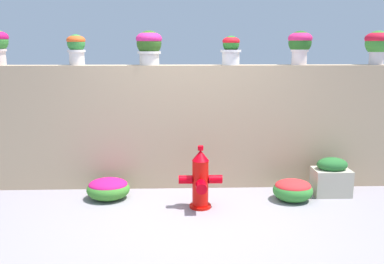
{
  "coord_description": "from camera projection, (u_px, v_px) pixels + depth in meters",
  "views": [
    {
      "loc": [
        -0.14,
        -4.17,
        1.85
      ],
      "look_at": [
        0.03,
        1.08,
        0.78
      ],
      "focal_mm": 39.09,
      "sensor_mm": 36.0,
      "label": 1
    }
  ],
  "objects": [
    {
      "name": "flower_bush_right",
      "position": [
        108.0,
        188.0,
        5.16
      ],
      "size": [
        0.53,
        0.48,
        0.27
      ],
      "color": "#3D832C",
      "rests_on": "ground"
    },
    {
      "name": "potted_plant_2",
      "position": [
        149.0,
        45.0,
        5.31
      ],
      "size": [
        0.33,
        0.33,
        0.43
      ],
      "color": "beige",
      "rests_on": "stone_wall"
    },
    {
      "name": "ground_plane",
      "position": [
        192.0,
        223.0,
        4.46
      ],
      "size": [
        24.0,
        24.0,
        0.0
      ],
      "primitive_type": "plane",
      "color": "gray"
    },
    {
      "name": "potted_plant_1",
      "position": [
        76.0,
        47.0,
        5.3
      ],
      "size": [
        0.24,
        0.24,
        0.39
      ],
      "color": "silver",
      "rests_on": "stone_wall"
    },
    {
      "name": "potted_plant_5",
      "position": [
        378.0,
        43.0,
        5.44
      ],
      "size": [
        0.33,
        0.33,
        0.44
      ],
      "color": "silver",
      "rests_on": "stone_wall"
    },
    {
      "name": "flower_bush_left",
      "position": [
        293.0,
        189.0,
        5.1
      ],
      "size": [
        0.49,
        0.44,
        0.27
      ],
      "color": "#348232",
      "rests_on": "ground"
    },
    {
      "name": "stone_wall",
      "position": [
        189.0,
        127.0,
        5.55
      ],
      "size": [
        5.56,
        0.3,
        1.62
      ],
      "primitive_type": "cube",
      "color": "tan",
      "rests_on": "ground"
    },
    {
      "name": "potted_plant_4",
      "position": [
        300.0,
        44.0,
        5.38
      ],
      "size": [
        0.31,
        0.31,
        0.43
      ],
      "color": "beige",
      "rests_on": "stone_wall"
    },
    {
      "name": "planter_box",
      "position": [
        331.0,
        177.0,
        5.28
      ],
      "size": [
        0.46,
        0.32,
        0.49
      ],
      "color": "#B2AB94",
      "rests_on": "ground"
    },
    {
      "name": "fire_hydrant",
      "position": [
        200.0,
        181.0,
        4.83
      ],
      "size": [
        0.51,
        0.4,
        0.74
      ],
      "color": "red",
      "rests_on": "ground"
    },
    {
      "name": "potted_plant_3",
      "position": [
        231.0,
        49.0,
        5.33
      ],
      "size": [
        0.26,
        0.26,
        0.37
      ],
      "color": "silver",
      "rests_on": "stone_wall"
    }
  ]
}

